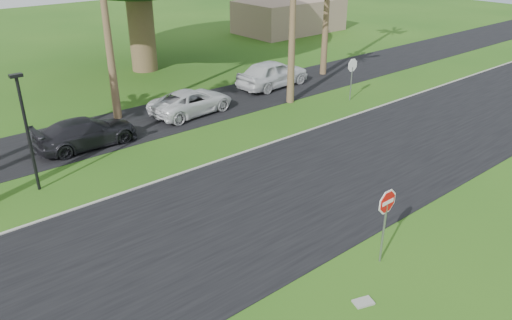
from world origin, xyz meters
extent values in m
plane|color=#224E13|center=(0.00, 0.00, 0.00)|extent=(120.00, 120.00, 0.00)
cube|color=black|center=(0.00, 2.00, 0.01)|extent=(120.00, 8.00, 0.02)
cube|color=black|center=(0.00, 12.50, 0.01)|extent=(120.00, 5.00, 0.02)
cube|color=gray|center=(0.00, 6.05, 0.03)|extent=(120.00, 0.12, 0.06)
cylinder|color=gray|center=(0.50, -3.00, 1.00)|extent=(0.07, 0.07, 2.00)
cylinder|color=white|center=(0.50, -3.00, 2.10)|extent=(1.05, 0.02, 1.05)
cylinder|color=red|center=(0.50, -3.00, 2.10)|extent=(0.90, 0.02, 0.90)
cube|color=white|center=(0.50, -3.00, 2.10)|extent=(0.50, 0.02, 0.12)
cylinder|color=gray|center=(12.00, 8.00, 1.00)|extent=(0.07, 0.07, 2.00)
cylinder|color=white|center=(12.00, 8.00, 2.10)|extent=(1.05, 0.02, 1.05)
cylinder|color=red|center=(12.00, 8.00, 2.10)|extent=(0.90, 0.02, 0.90)
cube|color=white|center=(12.00, 8.00, 2.10)|extent=(0.50, 0.02, 0.12)
cone|color=brown|center=(0.00, 14.00, 4.75)|extent=(0.44, 0.44, 9.50)
cone|color=brown|center=(9.00, 10.00, 4.25)|extent=(0.44, 0.44, 8.50)
cylinder|color=brown|center=(6.00, 22.00, 3.00)|extent=(1.80, 1.80, 6.00)
cylinder|color=black|center=(-6.00, 8.50, 2.25)|extent=(0.12, 0.12, 4.50)
cube|color=black|center=(-6.00, 8.50, 4.58)|extent=(0.45, 0.25, 0.12)
cube|color=gray|center=(24.00, 26.00, 1.50)|extent=(10.00, 6.00, 3.00)
imported|color=black|center=(-2.82, 11.32, 0.69)|extent=(4.73, 1.94, 1.37)
imported|color=silver|center=(3.46, 12.02, 0.67)|extent=(5.01, 2.70, 1.34)
imported|color=silver|center=(10.24, 12.95, 0.87)|extent=(5.23, 2.40, 1.74)
cube|color=gray|center=(-1.40, -3.90, 0.03)|extent=(0.63, 0.51, 0.06)
camera|label=1|loc=(-10.54, -10.23, 9.37)|focal=35.00mm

